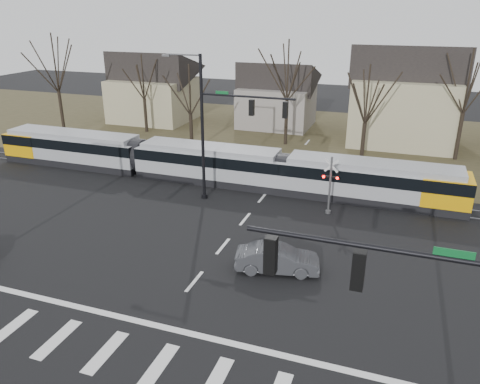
% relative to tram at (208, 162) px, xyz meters
% --- Properties ---
extents(ground, '(140.00, 140.00, 0.00)m').
position_rel_tram_xyz_m(ground, '(5.18, -16.00, -1.59)').
color(ground, black).
extents(grass_verge, '(140.00, 28.00, 0.01)m').
position_rel_tram_xyz_m(grass_verge, '(5.18, 16.00, -1.58)').
color(grass_verge, '#38331E').
rests_on(grass_verge, ground).
extents(crosswalk, '(27.00, 2.60, 0.01)m').
position_rel_tram_xyz_m(crosswalk, '(5.18, -20.00, -1.58)').
color(crosswalk, silver).
rests_on(crosswalk, ground).
extents(stop_line, '(28.00, 0.35, 0.01)m').
position_rel_tram_xyz_m(stop_line, '(5.18, -17.80, -1.58)').
color(stop_line, silver).
rests_on(stop_line, ground).
extents(lane_dashes, '(0.18, 30.00, 0.01)m').
position_rel_tram_xyz_m(lane_dashes, '(5.18, -0.00, -1.58)').
color(lane_dashes, silver).
rests_on(lane_dashes, ground).
extents(rail_pair, '(90.00, 1.52, 0.06)m').
position_rel_tram_xyz_m(rail_pair, '(5.18, -0.20, -1.56)').
color(rail_pair, '#59595E').
rests_on(rail_pair, ground).
extents(tram, '(38.48, 2.86, 2.92)m').
position_rel_tram_xyz_m(tram, '(0.00, 0.00, 0.00)').
color(tram, gray).
rests_on(tram, ground).
extents(sedan, '(3.36, 5.03, 1.45)m').
position_rel_tram_xyz_m(sedan, '(8.88, -11.59, -0.87)').
color(sedan, '#3E3F44').
rests_on(sedan, ground).
extents(signal_pole_near_right, '(6.72, 0.44, 8.00)m').
position_rel_tram_xyz_m(signal_pole_near_right, '(15.29, -22.00, 3.58)').
color(signal_pole_near_right, black).
rests_on(signal_pole_near_right, ground).
extents(signal_pole_far, '(9.28, 0.44, 10.20)m').
position_rel_tram_xyz_m(signal_pole_far, '(2.77, -3.50, 4.11)').
color(signal_pole_far, black).
rests_on(signal_pole_far, ground).
extents(rail_crossing_signal, '(1.08, 0.36, 4.00)m').
position_rel_tram_xyz_m(rail_crossing_signal, '(10.18, -3.21, 0.30)').
color(rail_crossing_signal, '#59595B').
rests_on(rail_crossing_signal, ground).
extents(tree_row, '(59.20, 7.20, 10.00)m').
position_rel_tram_xyz_m(tree_row, '(7.18, 10.00, 3.41)').
color(tree_row, black).
rests_on(tree_row, ground).
extents(house_a, '(9.72, 8.64, 8.60)m').
position_rel_tram_xyz_m(house_a, '(-14.82, 18.00, 2.87)').
color(house_a, tan).
rests_on(house_a, ground).
extents(house_b, '(8.64, 7.56, 7.65)m').
position_rel_tram_xyz_m(house_b, '(0.18, 20.00, 2.38)').
color(house_b, gray).
rests_on(house_b, ground).
extents(house_c, '(10.80, 8.64, 10.10)m').
position_rel_tram_xyz_m(house_c, '(14.18, 17.00, 3.64)').
color(house_c, tan).
rests_on(house_c, ground).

